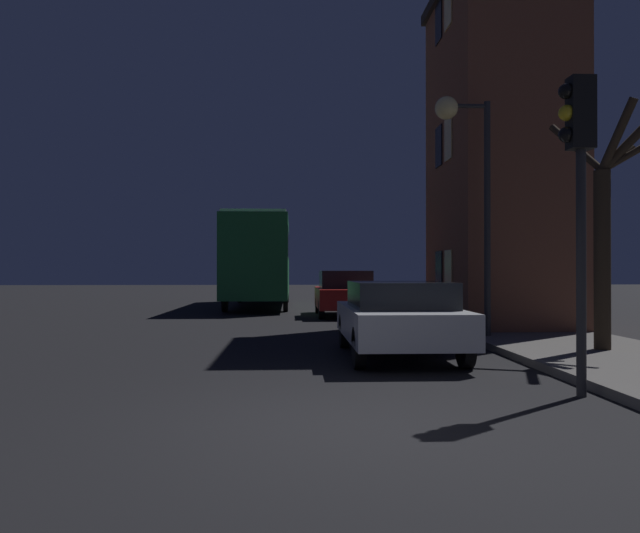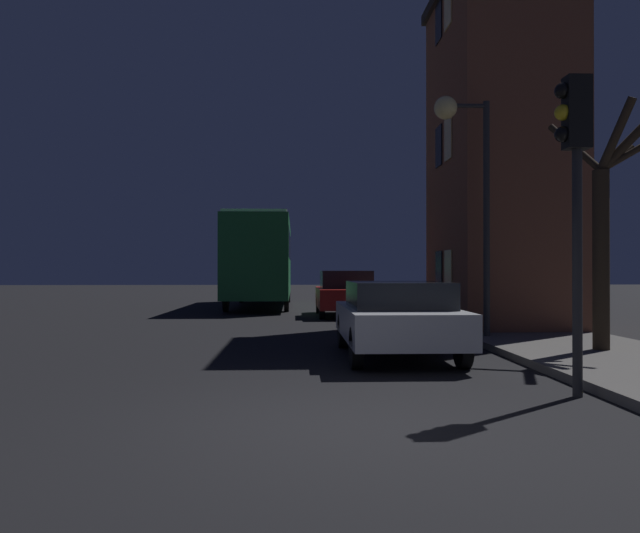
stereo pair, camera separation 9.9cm
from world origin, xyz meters
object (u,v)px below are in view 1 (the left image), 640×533
(car_near_lane, at_px, (398,316))
(traffic_light, at_px, (578,166))
(bus, at_px, (260,255))
(car_mid_lane, at_px, (345,293))
(streetlamp, at_px, (464,155))
(bare_tree, at_px, (605,227))

(car_near_lane, bearing_deg, traffic_light, -65.55)
(traffic_light, xyz_separation_m, bus, (-4.91, 19.34, -0.64))
(traffic_light, xyz_separation_m, car_mid_lane, (-1.73, 13.65, -2.07))
(traffic_light, relative_size, bus, 0.38)
(streetlamp, relative_size, traffic_light, 1.32)
(bare_tree, bearing_deg, traffic_light, -121.59)
(car_mid_lane, bearing_deg, traffic_light, -82.77)
(car_mid_lane, bearing_deg, car_near_lane, -89.42)
(bare_tree, height_order, car_mid_lane, bare_tree)
(car_near_lane, distance_m, car_mid_lane, 10.07)
(traffic_light, xyz_separation_m, bare_tree, (2.12, 3.45, -0.52))
(bus, height_order, car_near_lane, bus)
(traffic_light, bearing_deg, car_near_lane, 114.45)
(traffic_light, height_order, car_near_lane, traffic_light)
(bus, relative_size, car_near_lane, 2.46)
(streetlamp, bearing_deg, car_mid_lane, 104.10)
(traffic_light, distance_m, bus, 19.96)
(streetlamp, height_order, car_mid_lane, streetlamp)
(bare_tree, relative_size, car_near_lane, 1.06)
(traffic_light, height_order, car_mid_lane, traffic_light)
(streetlamp, bearing_deg, bare_tree, -51.85)
(streetlamp, bearing_deg, traffic_light, -92.18)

